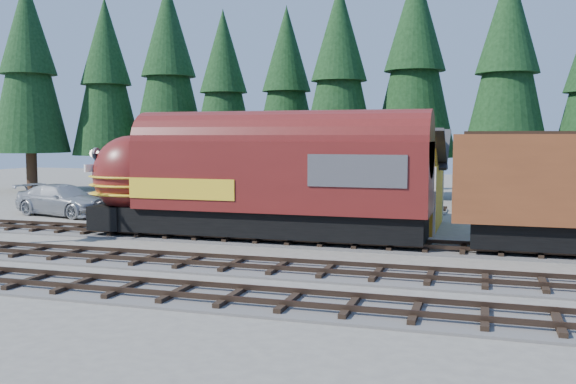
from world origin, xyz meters
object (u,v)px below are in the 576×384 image
(depot, at_px, (328,171))
(locomotive, at_px, (244,184))
(caboose, at_px, (216,165))
(pickup_truck_a, at_px, (149,204))
(pickup_truck_b, at_px, (63,200))

(depot, distance_m, locomotive, 6.96)
(caboose, bearing_deg, depot, -36.98)
(locomotive, height_order, caboose, caboose)
(caboose, xyz_separation_m, pickup_truck_a, (-1.02, -7.81, -1.97))
(locomotive, height_order, pickup_truck_a, locomotive)
(depot, relative_size, pickup_truck_a, 2.11)
(locomotive, distance_m, pickup_truck_a, 10.67)
(depot, bearing_deg, locomotive, -110.89)
(caboose, height_order, pickup_truck_b, caboose)
(depot, bearing_deg, pickup_truck_b, -176.48)
(depot, distance_m, caboose, 12.47)
(depot, relative_size, pickup_truck_b, 1.94)
(locomotive, bearing_deg, caboose, 118.11)
(caboose, distance_m, pickup_truck_a, 8.12)
(caboose, bearing_deg, locomotive, -61.89)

